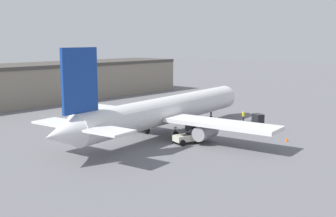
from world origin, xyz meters
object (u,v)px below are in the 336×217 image
object	(u,v)px
ground_crew_worker	(243,116)
safety_cone_near	(287,140)
airplane	(164,111)
baggage_tug	(255,123)
belt_loader_truck	(188,135)

from	to	relation	value
ground_crew_worker	safety_cone_near	distance (m)	13.81
airplane	safety_cone_near	distance (m)	16.42
baggage_tug	belt_loader_truck	xyz separation A→B (m)	(-12.09, 2.53, -0.02)
baggage_tug	belt_loader_truck	bearing A→B (deg)	-166.07
airplane	safety_cone_near	xyz separation A→B (m)	(7.50, -14.29, -3.04)
belt_loader_truck	safety_cone_near	xyz separation A→B (m)	(8.90, -8.89, -0.78)
baggage_tug	safety_cone_near	bearing A→B (deg)	-90.90
ground_crew_worker	baggage_tug	world-z (taller)	baggage_tug
ground_crew_worker	belt_loader_truck	xyz separation A→B (m)	(-16.96, -2.30, 0.11)
baggage_tug	safety_cone_near	distance (m)	7.16
airplane	belt_loader_truck	bearing A→B (deg)	-110.31
airplane	belt_loader_truck	size ratio (longest dim) A/B	11.22
safety_cone_near	belt_loader_truck	bearing A→B (deg)	135.02
belt_loader_truck	safety_cone_near	world-z (taller)	belt_loader_truck
ground_crew_worker	safety_cone_near	size ratio (longest dim) A/B	3.20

